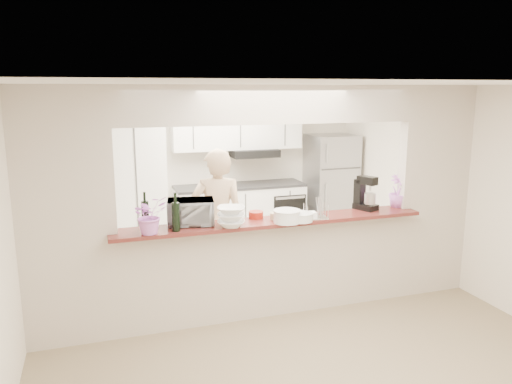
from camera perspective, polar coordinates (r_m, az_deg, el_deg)
name	(u,v)px	position (r m, az deg, el deg)	size (l,w,h in m)	color
floor	(271,313)	(5.74, 1.71, -13.65)	(6.00, 6.00, 0.00)	gray
tile_overlay	(233,266)	(7.10, -2.64, -8.50)	(5.00, 2.90, 0.01)	silver
partition	(272,183)	(5.27, 1.81, 1.06)	(5.00, 0.15, 2.50)	beige
bar_counter	(271,264)	(5.51, 1.77, -8.26)	(3.40, 0.38, 1.09)	beige
kitchen_cabinets	(201,185)	(7.89, -6.33, 0.84)	(3.15, 0.62, 2.25)	white
refrigerator	(331,185)	(8.59, 8.53, 0.83)	(0.75, 0.70, 1.70)	#9F9FA3
flower_left	(150,215)	(4.88, -12.06, -2.58)	(0.33, 0.29, 0.37)	#C568A3
wine_bottle_a	(176,216)	(4.92, -9.15, -2.75)	(0.08, 0.08, 0.39)	black
wine_bottle_b	(145,214)	(5.10, -12.55, -2.45)	(0.07, 0.07, 0.37)	black
toaster_oven	(191,212)	(5.15, -7.49, -2.30)	(0.47, 0.32, 0.26)	#A1A2A6
serving_bowls	(231,217)	(5.03, -2.87, -2.87)	(0.28, 0.28, 0.20)	white
plate_stack_a	(287,216)	(5.21, 3.54, -2.78)	(0.29, 0.29, 0.13)	white
plate_stack_b	(301,217)	(5.27, 5.17, -2.86)	(0.25, 0.25, 0.09)	white
red_bowl	(256,215)	(5.38, -0.01, -2.61)	(0.16, 0.16, 0.07)	maroon
tan_bowl	(277,216)	(5.34, 2.40, -2.74)	(0.15, 0.15, 0.07)	#C5B58B
utensil_caddy	(316,210)	(5.37, 6.86, -2.03)	(0.26, 0.17, 0.24)	silver
stand_mixer	(365,194)	(5.87, 12.36, -0.28)	(0.25, 0.30, 0.39)	black
flower_right	(398,191)	(6.09, 15.92, 0.10)	(0.21, 0.21, 0.38)	#D271CF
person	(218,222)	(6.04, -4.40, -3.42)	(0.64, 0.42, 1.77)	#D1AE88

